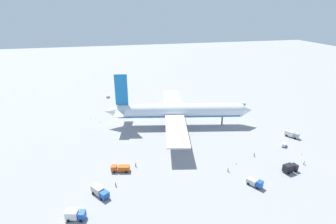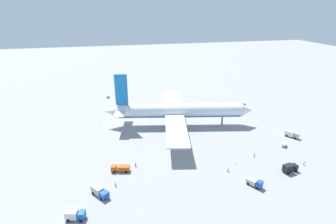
% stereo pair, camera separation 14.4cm
% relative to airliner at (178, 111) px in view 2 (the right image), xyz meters
% --- Properties ---
extents(ground_plane, '(600.00, 600.00, 0.00)m').
position_rel_airliner_xyz_m(ground_plane, '(1.24, -0.20, -7.56)').
color(ground_plane, gray).
extents(airliner, '(72.40, 71.86, 26.20)m').
position_rel_airliner_xyz_m(airliner, '(0.00, 0.00, 0.00)').
color(airliner, silver).
rests_on(airliner, ground).
extents(service_truck_0, '(5.79, 3.69, 2.81)m').
position_rel_airliner_xyz_m(service_truck_0, '(-44.83, -55.00, -6.01)').
color(service_truck_0, '#194CA5').
rests_on(service_truck_0, ground).
extents(service_truck_1, '(5.86, 6.95, 2.67)m').
position_rel_airliner_xyz_m(service_truck_1, '(-38.05, -46.05, -6.07)').
color(service_truck_1, '#194CA5').
rests_on(service_truck_1, ground).
extents(service_truck_2, '(5.96, 3.35, 3.11)m').
position_rel_airliner_xyz_m(service_truck_2, '(28.46, -48.71, -5.91)').
color(service_truck_2, black).
rests_on(service_truck_2, ground).
extents(service_truck_3, '(4.91, 6.14, 2.67)m').
position_rel_airliner_xyz_m(service_truck_3, '(47.08, -24.72, -6.05)').
color(service_truck_3, '#999EA5').
rests_on(service_truck_3, ground).
extents(service_truck_4, '(4.49, 5.53, 2.62)m').
position_rel_airliner_xyz_m(service_truck_4, '(11.94, -53.25, -6.23)').
color(service_truck_4, '#194CA5').
rests_on(service_truck_4, ground).
extents(service_truck_5, '(6.89, 3.61, 2.30)m').
position_rel_airliner_xyz_m(service_truck_5, '(-30.69, -34.17, -6.25)').
color(service_truck_5, '#BF4C14').
rests_on(service_truck_5, ground).
extents(baggage_cart_0, '(3.23, 2.20, 1.41)m').
position_rel_airliner_xyz_m(baggage_cart_0, '(46.59, 19.54, -6.79)').
color(baggage_cart_0, gray).
rests_on(baggage_cart_0, ground).
extents(baggage_cart_1, '(3.16, 3.03, 1.54)m').
position_rel_airliner_xyz_m(baggage_cart_1, '(38.38, -31.79, -6.72)').
color(baggage_cart_1, '#26598C').
rests_on(baggage_cart_1, ground).
extents(baggage_cart_2, '(2.41, 3.09, 1.55)m').
position_rel_airliner_xyz_m(baggage_cart_2, '(-32.31, 52.65, -6.73)').
color(baggage_cart_2, '#595B60').
rests_on(baggage_cart_2, ground).
extents(ground_worker_0, '(0.56, 0.56, 1.77)m').
position_rel_airliner_xyz_m(ground_worker_0, '(6.98, -43.45, -6.66)').
color(ground_worker_0, navy).
rests_on(ground_worker_0, ground).
extents(ground_worker_1, '(0.41, 0.41, 1.67)m').
position_rel_airliner_xyz_m(ground_worker_1, '(21.75, -36.03, -6.71)').
color(ground_worker_1, navy).
rests_on(ground_worker_1, ground).
extents(ground_worker_2, '(0.56, 0.56, 1.70)m').
position_rel_airliner_xyz_m(ground_worker_2, '(-25.02, -32.38, -6.70)').
color(ground_worker_2, black).
rests_on(ground_worker_2, ground).
extents(ground_worker_3, '(0.51, 0.51, 1.67)m').
position_rel_airliner_xyz_m(ground_worker_3, '(-32.97, -42.51, -6.72)').
color(ground_worker_3, '#3F3F47').
rests_on(ground_worker_3, ground).
extents(ground_worker_4, '(0.56, 0.56, 1.72)m').
position_rel_airliner_xyz_m(ground_worker_4, '(36.78, -45.94, -6.69)').
color(ground_worker_4, '#3F3F47').
rests_on(ground_worker_4, ground).
extents(traffic_cone_0, '(0.36, 0.36, 0.55)m').
position_rel_airliner_xyz_m(traffic_cone_0, '(41.16, -39.20, -7.29)').
color(traffic_cone_0, orange).
rests_on(traffic_cone_0, ground).
extents(traffic_cone_1, '(0.36, 0.36, 0.55)m').
position_rel_airliner_xyz_m(traffic_cone_1, '(12.14, -39.80, -7.29)').
color(traffic_cone_1, orange).
rests_on(traffic_cone_1, ground).
extents(traffic_cone_2, '(0.36, 0.36, 0.55)m').
position_rel_airliner_xyz_m(traffic_cone_2, '(-24.03, 33.34, -7.29)').
color(traffic_cone_2, orange).
rests_on(traffic_cone_2, ground).
extents(traffic_cone_3, '(0.36, 0.36, 0.55)m').
position_rel_airliner_xyz_m(traffic_cone_3, '(-37.64, 12.57, -7.29)').
color(traffic_cone_3, orange).
rests_on(traffic_cone_3, ground).
extents(traffic_cone_4, '(0.36, 0.36, 0.55)m').
position_rel_airliner_xyz_m(traffic_cone_4, '(-42.57, 19.24, -7.29)').
color(traffic_cone_4, orange).
rests_on(traffic_cone_4, ground).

